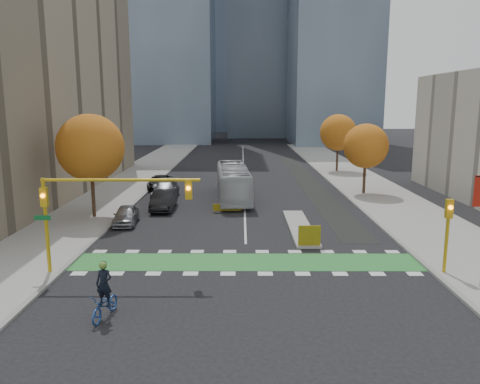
{
  "coord_description": "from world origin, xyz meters",
  "views": [
    {
      "loc": [
        -0.28,
        -24.17,
        8.93
      ],
      "look_at": [
        -0.38,
        7.34,
        3.0
      ],
      "focal_mm": 35.0,
      "sensor_mm": 36.0,
      "label": 1
    }
  ],
  "objects_px": {
    "hazard_board": "(309,236)",
    "traffic_signal_east": "(448,225)",
    "bus": "(233,182)",
    "parked_car_c": "(165,190)",
    "parked_car_a": "(126,215)",
    "tree_west": "(90,148)",
    "traffic_signal_west": "(94,200)",
    "parked_car_d": "(160,182)",
    "tree_east_near": "(366,146)",
    "cyclist": "(105,299)",
    "parked_car_b": "(164,200)",
    "tree_east_far": "(338,133)"
  },
  "relations": [
    {
      "from": "hazard_board",
      "to": "parked_car_d",
      "type": "xyz_separation_m",
      "value": [
        -13.0,
        20.9,
        -0.09
      ]
    },
    {
      "from": "tree_east_far",
      "to": "parked_car_d",
      "type": "distance_m",
      "value": 25.48
    },
    {
      "from": "traffic_signal_east",
      "to": "parked_car_a",
      "type": "xyz_separation_m",
      "value": [
        -19.5,
        10.61,
        -2.03
      ]
    },
    {
      "from": "traffic_signal_west",
      "to": "parked_car_b",
      "type": "distance_m",
      "value": 15.97
    },
    {
      "from": "tree_west",
      "to": "parked_car_c",
      "type": "relative_size",
      "value": 1.47
    },
    {
      "from": "hazard_board",
      "to": "traffic_signal_east",
      "type": "bearing_deg",
      "value": -35.92
    },
    {
      "from": "bus",
      "to": "parked_car_c",
      "type": "height_order",
      "value": "bus"
    },
    {
      "from": "traffic_signal_west",
      "to": "parked_car_a",
      "type": "relative_size",
      "value": 2.07
    },
    {
      "from": "tree_west",
      "to": "bus",
      "type": "bearing_deg",
      "value": 34.88
    },
    {
      "from": "hazard_board",
      "to": "tree_east_near",
      "type": "relative_size",
      "value": 0.2
    },
    {
      "from": "hazard_board",
      "to": "parked_car_d",
      "type": "relative_size",
      "value": 0.27
    },
    {
      "from": "traffic_signal_east",
      "to": "parked_car_a",
      "type": "distance_m",
      "value": 22.29
    },
    {
      "from": "traffic_signal_east",
      "to": "hazard_board",
      "type": "bearing_deg",
      "value": 144.08
    },
    {
      "from": "tree_west",
      "to": "parked_car_c",
      "type": "xyz_separation_m",
      "value": [
        4.38,
        8.1,
        -4.8
      ]
    },
    {
      "from": "traffic_signal_west",
      "to": "traffic_signal_east",
      "type": "height_order",
      "value": "traffic_signal_west"
    },
    {
      "from": "tree_east_far",
      "to": "cyclist",
      "type": "bearing_deg",
      "value": -113.01
    },
    {
      "from": "hazard_board",
      "to": "parked_car_b",
      "type": "distance_m",
      "value": 15.46
    },
    {
      "from": "traffic_signal_west",
      "to": "parked_car_d",
      "type": "relative_size",
      "value": 1.67
    },
    {
      "from": "traffic_signal_west",
      "to": "parked_car_d",
      "type": "bearing_deg",
      "value": 92.39
    },
    {
      "from": "traffic_signal_east",
      "to": "tree_east_near",
      "type": "bearing_deg",
      "value": 86.19
    },
    {
      "from": "hazard_board",
      "to": "parked_car_a",
      "type": "xyz_separation_m",
      "value": [
        -13.0,
        5.9,
        -0.1
      ]
    },
    {
      "from": "hazard_board",
      "to": "tree_east_far",
      "type": "bearing_deg",
      "value": 75.88
    },
    {
      "from": "bus",
      "to": "parked_car_c",
      "type": "xyz_separation_m",
      "value": [
        -6.56,
        0.48,
        -0.83
      ]
    },
    {
      "from": "cyclist",
      "to": "bus",
      "type": "height_order",
      "value": "bus"
    },
    {
      "from": "parked_car_b",
      "to": "traffic_signal_east",
      "type": "bearing_deg",
      "value": -42.95
    },
    {
      "from": "tree_east_near",
      "to": "traffic_signal_east",
      "type": "xyz_separation_m",
      "value": [
        -1.5,
        -22.51,
        -2.13
      ]
    },
    {
      "from": "bus",
      "to": "parked_car_d",
      "type": "relative_size",
      "value": 2.32
    },
    {
      "from": "traffic_signal_west",
      "to": "cyclist",
      "type": "xyz_separation_m",
      "value": [
        1.89,
        -5.15,
        -3.2
      ]
    },
    {
      "from": "tree_east_far",
      "to": "cyclist",
      "type": "relative_size",
      "value": 3.07
    },
    {
      "from": "tree_west",
      "to": "parked_car_b",
      "type": "distance_m",
      "value": 7.6
    },
    {
      "from": "traffic_signal_west",
      "to": "hazard_board",
      "type": "bearing_deg",
      "value": 21.55
    },
    {
      "from": "cyclist",
      "to": "parked_car_b",
      "type": "distance_m",
      "value": 20.78
    },
    {
      "from": "tree_east_far",
      "to": "parked_car_d",
      "type": "bearing_deg",
      "value": -149.04
    },
    {
      "from": "traffic_signal_east",
      "to": "parked_car_d",
      "type": "distance_m",
      "value": 32.25
    },
    {
      "from": "parked_car_a",
      "to": "parked_car_b",
      "type": "bearing_deg",
      "value": 63.31
    },
    {
      "from": "parked_car_b",
      "to": "tree_east_far",
      "type": "bearing_deg",
      "value": 48.47
    },
    {
      "from": "parked_car_c",
      "to": "parked_car_d",
      "type": "relative_size",
      "value": 1.1
    },
    {
      "from": "tree_west",
      "to": "traffic_signal_east",
      "type": "xyz_separation_m",
      "value": [
        22.5,
        -12.51,
        -2.88
      ]
    },
    {
      "from": "hazard_board",
      "to": "parked_car_c",
      "type": "height_order",
      "value": "parked_car_c"
    },
    {
      "from": "tree_east_far",
      "to": "tree_west",
      "type": "bearing_deg",
      "value": -133.3
    },
    {
      "from": "parked_car_a",
      "to": "parked_car_c",
      "type": "xyz_separation_m",
      "value": [
        1.38,
        10.0,
        0.11
      ]
    },
    {
      "from": "traffic_signal_west",
      "to": "traffic_signal_east",
      "type": "distance_m",
      "value": 18.48
    },
    {
      "from": "bus",
      "to": "parked_car_b",
      "type": "xyz_separation_m",
      "value": [
        -5.9,
        -4.52,
        -0.81
      ]
    },
    {
      "from": "hazard_board",
      "to": "parked_car_b",
      "type": "xyz_separation_m",
      "value": [
        -10.97,
        10.9,
        0.04
      ]
    },
    {
      "from": "tree_east_far",
      "to": "traffic_signal_west",
      "type": "xyz_separation_m",
      "value": [
        -20.43,
        -38.51,
        -1.21
      ]
    },
    {
      "from": "tree_east_near",
      "to": "bus",
      "type": "bearing_deg",
      "value": -169.69
    },
    {
      "from": "tree_west",
      "to": "parked_car_a",
      "type": "xyz_separation_m",
      "value": [
        3.0,
        -1.9,
        -4.91
      ]
    },
    {
      "from": "hazard_board",
      "to": "cyclist",
      "type": "distance_m",
      "value": 14.07
    },
    {
      "from": "tree_east_far",
      "to": "traffic_signal_west",
      "type": "distance_m",
      "value": 43.61
    },
    {
      "from": "traffic_signal_east",
      "to": "bus",
      "type": "relative_size",
      "value": 0.35
    }
  ]
}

